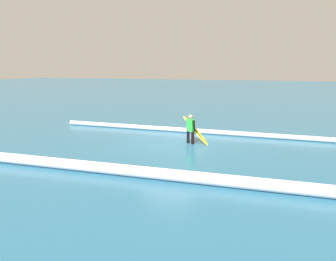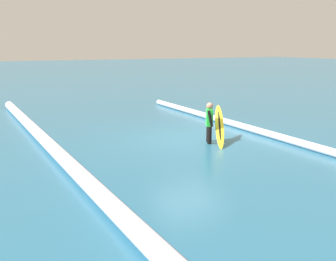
% 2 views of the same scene
% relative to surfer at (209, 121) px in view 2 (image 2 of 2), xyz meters
% --- Properties ---
extents(ground_plane, '(159.43, 159.43, 0.00)m').
position_rel_surfer_xyz_m(ground_plane, '(0.84, 0.34, -0.75)').
color(ground_plane, '#27617F').
extents(surfer, '(0.48, 0.39, 1.36)m').
position_rel_surfer_xyz_m(surfer, '(0.00, 0.00, 0.00)').
color(surfer, black).
rests_on(surfer, ground_plane).
extents(surfboard, '(1.59, 1.08, 1.18)m').
position_rel_surfer_xyz_m(surfboard, '(-0.15, -0.31, -0.18)').
color(surfboard, yellow).
rests_on(surfboard, ground_plane).
extents(wave_crest_foreground, '(19.18, 0.75, 0.25)m').
position_rel_surfer_xyz_m(wave_crest_foreground, '(-1.26, -2.32, -0.63)').
color(wave_crest_foreground, white).
rests_on(wave_crest_foreground, ground_plane).
extents(wave_crest_midground, '(22.59, 1.78, 0.37)m').
position_rel_surfer_xyz_m(wave_crest_midground, '(-0.73, 4.79, -0.56)').
color(wave_crest_midground, white).
rests_on(wave_crest_midground, ground_plane).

